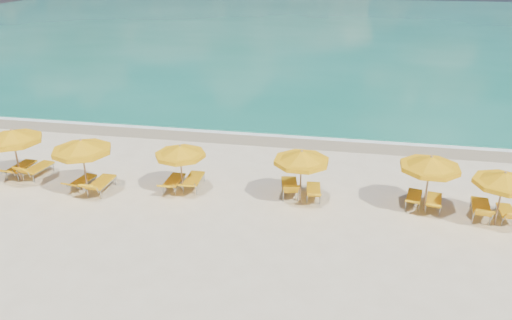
# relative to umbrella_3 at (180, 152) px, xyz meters

# --- Properties ---
(ground_plane) EXTENTS (120.00, 120.00, 0.00)m
(ground_plane) POSITION_rel_umbrella_3_xyz_m (2.99, -0.29, -1.85)
(ground_plane) COLOR beige
(ocean) EXTENTS (120.00, 80.00, 0.30)m
(ocean) POSITION_rel_umbrella_3_xyz_m (2.99, 47.71, -1.85)
(ocean) COLOR #136C55
(ocean) RESTS_ON ground
(wet_sand_band) EXTENTS (120.00, 2.60, 0.01)m
(wet_sand_band) POSITION_rel_umbrella_3_xyz_m (2.99, 7.11, -1.85)
(wet_sand_band) COLOR tan
(wet_sand_band) RESTS_ON ground
(foam_line) EXTENTS (120.00, 1.20, 0.03)m
(foam_line) POSITION_rel_umbrella_3_xyz_m (2.99, 7.91, -1.85)
(foam_line) COLOR white
(foam_line) RESTS_ON ground
(whitecap_near) EXTENTS (14.00, 0.36, 0.05)m
(whitecap_near) POSITION_rel_umbrella_3_xyz_m (-3.01, 16.71, -1.85)
(whitecap_near) COLOR white
(whitecap_near) RESTS_ON ground
(whitecap_far) EXTENTS (18.00, 0.30, 0.05)m
(whitecap_far) POSITION_rel_umbrella_3_xyz_m (10.99, 23.71, -1.85)
(whitecap_far) COLOR white
(whitecap_far) RESTS_ON ground
(umbrella_1) EXTENTS (2.78, 2.78, 2.50)m
(umbrella_1) POSITION_rel_umbrella_3_xyz_m (-7.46, -0.32, 0.29)
(umbrella_1) COLOR #AB8155
(umbrella_1) RESTS_ON ground
(umbrella_2) EXTENTS (2.48, 2.48, 2.48)m
(umbrella_2) POSITION_rel_umbrella_3_xyz_m (-3.93, -0.87, 0.27)
(umbrella_2) COLOR #AB8155
(umbrella_2) RESTS_ON ground
(umbrella_3) EXTENTS (2.41, 2.41, 2.17)m
(umbrella_3) POSITION_rel_umbrella_3_xyz_m (0.00, 0.00, 0.00)
(umbrella_3) COLOR #AB8155
(umbrella_3) RESTS_ON ground
(umbrella_4) EXTENTS (3.02, 3.02, 2.30)m
(umbrella_4) POSITION_rel_umbrella_3_xyz_m (5.05, 0.01, 0.12)
(umbrella_4) COLOR #AB8155
(umbrella_4) RESTS_ON ground
(umbrella_5) EXTENTS (3.08, 3.08, 2.37)m
(umbrella_5) POSITION_rel_umbrella_3_xyz_m (9.99, 0.17, 0.17)
(umbrella_5) COLOR #AB8155
(umbrella_5) RESTS_ON ground
(umbrella_6) EXTENTS (2.32, 2.32, 2.21)m
(umbrella_6) POSITION_rel_umbrella_3_xyz_m (12.50, -0.51, 0.04)
(umbrella_6) COLOR #AB8155
(umbrella_6) RESTS_ON ground
(lounger_1_left) EXTENTS (0.76, 2.05, 0.80)m
(lounger_1_left) POSITION_rel_umbrella_3_xyz_m (-7.83, 0.26, -1.61)
(lounger_1_left) COLOR #A5A8AD
(lounger_1_left) RESTS_ON ground
(lounger_1_right) EXTENTS (0.94, 2.01, 0.93)m
(lounger_1_right) POSITION_rel_umbrella_3_xyz_m (-7.00, 0.28, -1.60)
(lounger_1_right) COLOR #A5A8AD
(lounger_1_right) RESTS_ON ground
(lounger_2_left) EXTENTS (0.81, 1.78, 0.69)m
(lounger_2_left) POSITION_rel_umbrella_3_xyz_m (-4.39, -0.45, -1.64)
(lounger_2_left) COLOR #A5A8AD
(lounger_2_left) RESTS_ON ground
(lounger_2_right) EXTENTS (0.72, 2.02, 0.90)m
(lounger_2_right) POSITION_rel_umbrella_3_xyz_m (-3.42, -0.65, -1.60)
(lounger_2_right) COLOR #A5A8AD
(lounger_2_right) RESTS_ON ground
(lounger_3_left) EXTENTS (0.65, 1.92, 0.71)m
(lounger_3_left) POSITION_rel_umbrella_3_xyz_m (-0.46, 0.19, -1.62)
(lounger_3_left) COLOR #A5A8AD
(lounger_3_left) RESTS_ON ground
(lounger_3_right) EXTENTS (0.72, 2.06, 0.75)m
(lounger_3_right) POSITION_rel_umbrella_3_xyz_m (0.36, 0.43, -1.61)
(lounger_3_right) COLOR #A5A8AD
(lounger_3_right) RESTS_ON ground
(lounger_4_left) EXTENTS (1.00, 2.02, 0.97)m
(lounger_4_left) POSITION_rel_umbrella_3_xyz_m (4.55, 0.58, -1.60)
(lounger_4_left) COLOR #A5A8AD
(lounger_4_left) RESTS_ON ground
(lounger_4_right) EXTENTS (0.74, 1.84, 0.75)m
(lounger_4_right) POSITION_rel_umbrella_3_xyz_m (5.57, 0.42, -1.63)
(lounger_4_right) COLOR #A5A8AD
(lounger_4_right) RESTS_ON ground
(lounger_5_left) EXTENTS (0.88, 1.84, 0.70)m
(lounger_5_left) POSITION_rel_umbrella_3_xyz_m (9.63, 0.59, -1.64)
(lounger_5_left) COLOR #A5A8AD
(lounger_5_left) RESTS_ON ground
(lounger_5_right) EXTENTS (0.90, 1.86, 0.74)m
(lounger_5_right) POSITION_rel_umbrella_3_xyz_m (10.37, 0.38, -1.63)
(lounger_5_right) COLOR #A5A8AD
(lounger_5_right) RESTS_ON ground
(lounger_6_left) EXTENTS (0.94, 2.08, 0.92)m
(lounger_6_left) POSITION_rel_umbrella_3_xyz_m (12.07, 0.01, -1.60)
(lounger_6_left) COLOR #A5A8AD
(lounger_6_left) RESTS_ON ground
(lounger_6_right) EXTENTS (0.61, 1.63, 0.78)m
(lounger_6_right) POSITION_rel_umbrella_3_xyz_m (13.00, -0.04, -1.64)
(lounger_6_right) COLOR #A5A8AD
(lounger_6_right) RESTS_ON ground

